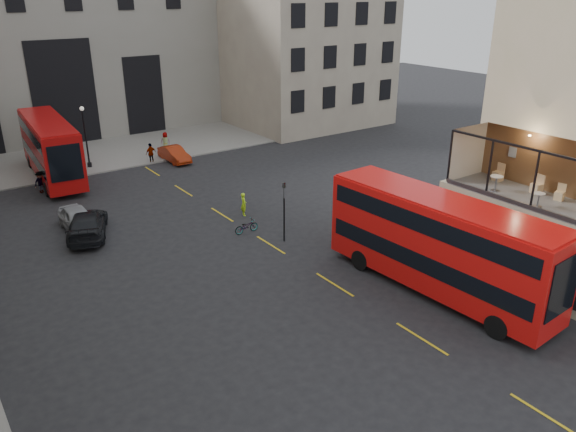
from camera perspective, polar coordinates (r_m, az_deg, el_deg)
ground at (r=27.48m, az=16.23°, el=-10.50°), size 140.00×140.00×0.00m
host_frontage at (r=31.38m, az=24.19°, el=-2.74°), size 3.00×11.00×4.50m
cafe_floor at (r=30.56m, az=24.85°, el=1.18°), size 3.00×10.00×0.10m
gateway at (r=63.39m, az=-23.59°, el=15.88°), size 35.00×10.60×18.00m
building_right at (r=66.41m, az=0.56°, el=18.71°), size 16.60×18.60×20.00m
pavement_far at (r=55.15m, az=-20.71°, el=5.64°), size 40.00×12.00×0.12m
traffic_light_near at (r=33.54m, az=-0.40°, el=1.21°), size 0.16×0.20×3.80m
street_lamp_b at (r=50.82m, az=-19.81°, el=7.18°), size 0.36×0.36×5.33m
bus_near at (r=28.82m, az=15.12°, el=-2.44°), size 3.53×12.64×4.99m
bus_far at (r=48.95m, az=-23.01°, el=6.57°), size 3.64×12.27×4.83m
car_a at (r=38.13m, az=-20.55°, el=-0.33°), size 1.83×4.42×1.50m
car_b at (r=51.25m, az=-11.47°, el=6.17°), size 1.53×4.14×1.35m
car_c at (r=37.07m, az=-19.71°, el=-0.78°), size 4.03×5.86×1.58m
bicycle at (r=35.59m, az=-4.24°, el=-1.05°), size 1.64×0.60×0.86m
cyclist at (r=38.21m, az=-4.53°, el=1.21°), size 0.53×0.67×1.60m
pedestrian_b at (r=46.30m, az=-23.84°, el=3.17°), size 1.24×1.02×1.67m
pedestrian_c at (r=51.17m, az=-13.76°, el=6.21°), size 1.13×0.68×1.80m
pedestrian_d at (r=54.72m, az=-12.34°, el=7.38°), size 1.06×0.99×1.83m
cafe_table_mid at (r=29.62m, az=24.12°, el=1.72°), size 0.55×0.55×0.69m
cafe_table_far at (r=31.10m, az=20.40°, el=3.35°), size 0.64×0.64×0.81m
cafe_chair_b at (r=31.04m, az=25.86°, el=1.91°), size 0.49×0.49×0.83m
cafe_chair_c at (r=31.60m, az=23.95°, el=2.65°), size 0.54×0.54×0.97m
cafe_chair_d at (r=32.89m, az=20.56°, el=3.88°), size 0.48×0.48×0.96m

